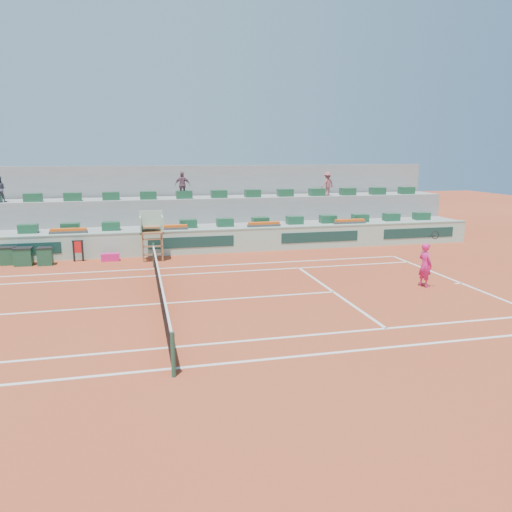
% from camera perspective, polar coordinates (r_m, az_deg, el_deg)
% --- Properties ---
extents(ground, '(90.00, 90.00, 0.00)m').
position_cam_1_polar(ground, '(17.68, -10.83, -5.38)').
color(ground, '#9E3A1E').
rests_on(ground, ground).
extents(seating_tier_lower, '(36.00, 4.00, 1.20)m').
position_cam_1_polar(seating_tier_lower, '(27.99, -11.98, 2.11)').
color(seating_tier_lower, '#989996').
rests_on(seating_tier_lower, ground).
extents(seating_tier_upper, '(36.00, 2.40, 2.60)m').
position_cam_1_polar(seating_tier_upper, '(29.47, -12.13, 3.95)').
color(seating_tier_upper, '#989996').
rests_on(seating_tier_upper, ground).
extents(stadium_back_wall, '(36.00, 0.40, 4.40)m').
position_cam_1_polar(stadium_back_wall, '(30.96, -12.28, 5.98)').
color(stadium_back_wall, '#989996').
rests_on(stadium_back_wall, ground).
extents(player_bag, '(0.84, 0.37, 0.37)m').
position_cam_1_polar(player_bag, '(25.16, -16.32, -0.12)').
color(player_bag, '#E21D7B').
rests_on(player_bag, ground).
extents(spectator_mid, '(0.95, 0.57, 1.51)m').
position_cam_1_polar(spectator_mid, '(28.75, -8.39, 8.01)').
color(spectator_mid, '#6E4956').
rests_on(spectator_mid, seating_tier_upper).
extents(spectator_right, '(1.06, 0.85, 1.44)m').
position_cam_1_polar(spectator_right, '(30.75, 8.17, 8.18)').
color(spectator_right, '#A35157').
rests_on(spectator_right, seating_tier_upper).
extents(court_lines, '(23.89, 11.09, 0.01)m').
position_cam_1_polar(court_lines, '(17.68, -10.83, -5.37)').
color(court_lines, white).
rests_on(court_lines, ground).
extents(tennis_net, '(0.10, 11.97, 1.10)m').
position_cam_1_polar(tennis_net, '(17.54, -10.89, -3.73)').
color(tennis_net, black).
rests_on(tennis_net, ground).
extents(advertising_hoarding, '(36.00, 0.34, 1.26)m').
position_cam_1_polar(advertising_hoarding, '(25.81, -11.78, 1.40)').
color(advertising_hoarding, '#A1CBB1').
rests_on(advertising_hoarding, ground).
extents(umpire_chair, '(1.10, 0.90, 2.40)m').
position_cam_1_polar(umpire_chair, '(24.68, -11.84, 3.07)').
color(umpire_chair, brown).
rests_on(umpire_chair, ground).
extents(seat_row_lower, '(32.90, 0.60, 0.44)m').
position_cam_1_polar(seat_row_lower, '(26.97, -11.99, 3.52)').
color(seat_row_lower, '#1A4F30').
rests_on(seat_row_lower, seating_tier_lower).
extents(seat_row_upper, '(32.90, 0.60, 0.44)m').
position_cam_1_polar(seat_row_upper, '(28.71, -12.22, 6.80)').
color(seat_row_upper, '#1A4F30').
rests_on(seat_row_upper, seating_tier_upper).
extents(flower_planters, '(26.80, 0.36, 0.28)m').
position_cam_1_polar(flower_planters, '(26.20, -15.21, 2.94)').
color(flower_planters, '#484848').
rests_on(flower_planters, seating_tier_lower).
extents(drink_cooler_a, '(0.67, 0.58, 0.84)m').
position_cam_1_polar(drink_cooler_a, '(25.22, -22.96, -0.01)').
color(drink_cooler_a, '#18482E').
rests_on(drink_cooler_a, ground).
extents(drink_cooler_b, '(0.82, 0.71, 0.84)m').
position_cam_1_polar(drink_cooler_b, '(25.57, -25.03, -0.03)').
color(drink_cooler_b, '#18482E').
rests_on(drink_cooler_b, ground).
extents(drink_cooler_c, '(0.71, 0.61, 0.84)m').
position_cam_1_polar(drink_cooler_c, '(26.04, -26.45, 0.03)').
color(drink_cooler_c, '#18482E').
rests_on(drink_cooler_c, ground).
extents(towel_rack, '(0.52, 0.09, 1.03)m').
position_cam_1_polar(towel_rack, '(25.47, -19.67, 0.76)').
color(towel_rack, black).
rests_on(towel_rack, ground).
extents(tennis_player, '(0.53, 0.91, 2.28)m').
position_cam_1_polar(tennis_player, '(20.46, 18.77, -0.95)').
color(tennis_player, '#E21D7B').
rests_on(tennis_player, ground).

